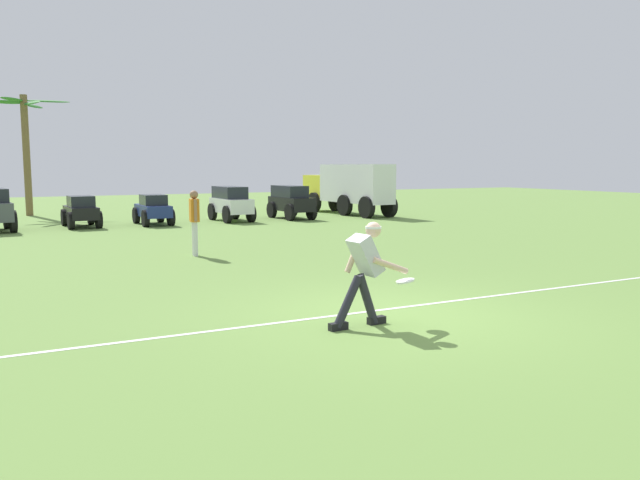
{
  "coord_description": "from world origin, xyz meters",
  "views": [
    {
      "loc": [
        -4.94,
        -7.36,
        2.14
      ],
      "look_at": [
        -0.25,
        1.9,
        0.9
      ],
      "focal_mm": 35.0,
      "sensor_mm": 36.0,
      "label": 1
    }
  ],
  "objects_px": {
    "frisbee_thrower": "(365,268)",
    "frisbee_in_flight": "(405,281)",
    "parked_car_slot_d": "(153,209)",
    "parked_car_slot_e": "(231,202)",
    "parked_car_slot_f": "(291,201)",
    "teammate_near_sideline": "(194,217)",
    "palm_tree_left_of_centre": "(26,140)",
    "box_truck": "(349,186)",
    "parked_car_slot_c": "(81,211)"
  },
  "relations": [
    {
      "from": "frisbee_thrower",
      "to": "palm_tree_left_of_centre",
      "type": "bearing_deg",
      "value": 98.22
    },
    {
      "from": "frisbee_in_flight",
      "to": "parked_car_slot_d",
      "type": "relative_size",
      "value": 0.15
    },
    {
      "from": "frisbee_thrower",
      "to": "frisbee_in_flight",
      "type": "relative_size",
      "value": 4.23
    },
    {
      "from": "teammate_near_sideline",
      "to": "parked_car_slot_d",
      "type": "bearing_deg",
      "value": 84.47
    },
    {
      "from": "frisbee_in_flight",
      "to": "teammate_near_sideline",
      "type": "bearing_deg",
      "value": 95.7
    },
    {
      "from": "parked_car_slot_e",
      "to": "parked_car_slot_f",
      "type": "height_order",
      "value": "same"
    },
    {
      "from": "teammate_near_sideline",
      "to": "parked_car_slot_e",
      "type": "distance_m",
      "value": 9.5
    },
    {
      "from": "frisbee_in_flight",
      "to": "box_truck",
      "type": "height_order",
      "value": "box_truck"
    },
    {
      "from": "frisbee_thrower",
      "to": "box_truck",
      "type": "distance_m",
      "value": 19.51
    },
    {
      "from": "parked_car_slot_d",
      "to": "frisbee_thrower",
      "type": "bearing_deg",
      "value": -92.16
    },
    {
      "from": "parked_car_slot_e",
      "to": "parked_car_slot_d",
      "type": "bearing_deg",
      "value": -176.72
    },
    {
      "from": "teammate_near_sideline",
      "to": "parked_car_slot_e",
      "type": "bearing_deg",
      "value": 66.08
    },
    {
      "from": "parked_car_slot_c",
      "to": "parked_car_slot_d",
      "type": "relative_size",
      "value": 1.01
    },
    {
      "from": "frisbee_in_flight",
      "to": "parked_car_slot_d",
      "type": "distance_m",
      "value": 16.14
    },
    {
      "from": "parked_car_slot_d",
      "to": "parked_car_slot_f",
      "type": "relative_size",
      "value": 0.91
    },
    {
      "from": "parked_car_slot_e",
      "to": "box_truck",
      "type": "height_order",
      "value": "box_truck"
    },
    {
      "from": "frisbee_thrower",
      "to": "parked_car_slot_f",
      "type": "xyz_separation_m",
      "value": [
        6.15,
        16.08,
        -0.07
      ]
    },
    {
      "from": "parked_car_slot_f",
      "to": "palm_tree_left_of_centre",
      "type": "height_order",
      "value": "palm_tree_left_of_centre"
    },
    {
      "from": "parked_car_slot_d",
      "to": "parked_car_slot_f",
      "type": "distance_m",
      "value": 5.55
    },
    {
      "from": "palm_tree_left_of_centre",
      "to": "frisbee_thrower",
      "type": "bearing_deg",
      "value": -81.78
    },
    {
      "from": "parked_car_slot_c",
      "to": "box_truck",
      "type": "distance_m",
      "value": 11.32
    },
    {
      "from": "parked_car_slot_c",
      "to": "frisbee_thrower",
      "type": "bearing_deg",
      "value": -83.49
    },
    {
      "from": "parked_car_slot_e",
      "to": "palm_tree_left_of_centre",
      "type": "relative_size",
      "value": 0.47
    },
    {
      "from": "parked_car_slot_d",
      "to": "teammate_near_sideline",
      "type": "bearing_deg",
      "value": -95.53
    },
    {
      "from": "frisbee_thrower",
      "to": "palm_tree_left_of_centre",
      "type": "distance_m",
      "value": 22.95
    },
    {
      "from": "parked_car_slot_d",
      "to": "box_truck",
      "type": "relative_size",
      "value": 0.37
    },
    {
      "from": "frisbee_in_flight",
      "to": "parked_car_slot_c",
      "type": "bearing_deg",
      "value": 98.32
    },
    {
      "from": "parked_car_slot_c",
      "to": "parked_car_slot_e",
      "type": "distance_m",
      "value": 5.48
    },
    {
      "from": "teammate_near_sideline",
      "to": "parked_car_slot_d",
      "type": "relative_size",
      "value": 0.7
    },
    {
      "from": "parked_car_slot_d",
      "to": "parked_car_slot_f",
      "type": "bearing_deg",
      "value": 1.04
    },
    {
      "from": "parked_car_slot_c",
      "to": "box_truck",
      "type": "relative_size",
      "value": 0.38
    },
    {
      "from": "parked_car_slot_c",
      "to": "box_truck",
      "type": "height_order",
      "value": "box_truck"
    },
    {
      "from": "parked_car_slot_d",
      "to": "parked_car_slot_f",
      "type": "height_order",
      "value": "parked_car_slot_f"
    },
    {
      "from": "parked_car_slot_c",
      "to": "parked_car_slot_f",
      "type": "relative_size",
      "value": 0.92
    },
    {
      "from": "parked_car_slot_d",
      "to": "parked_car_slot_c",
      "type": "bearing_deg",
      "value": 174.98
    },
    {
      "from": "parked_car_slot_f",
      "to": "box_truck",
      "type": "relative_size",
      "value": 0.41
    },
    {
      "from": "frisbee_thrower",
      "to": "frisbee_in_flight",
      "type": "distance_m",
      "value": 0.6
    },
    {
      "from": "frisbee_in_flight",
      "to": "parked_car_slot_f",
      "type": "relative_size",
      "value": 0.14
    },
    {
      "from": "palm_tree_left_of_centre",
      "to": "parked_car_slot_f",
      "type": "bearing_deg",
      "value": -34.63
    },
    {
      "from": "parked_car_slot_c",
      "to": "parked_car_slot_f",
      "type": "distance_m",
      "value": 8.01
    },
    {
      "from": "frisbee_thrower",
      "to": "parked_car_slot_e",
      "type": "xyz_separation_m",
      "value": [
        3.63,
        16.16,
        -0.07
      ]
    },
    {
      "from": "box_truck",
      "to": "parked_car_slot_f",
      "type": "bearing_deg",
      "value": -163.01
    },
    {
      "from": "frisbee_in_flight",
      "to": "parked_car_slot_d",
      "type": "height_order",
      "value": "parked_car_slot_d"
    },
    {
      "from": "teammate_near_sideline",
      "to": "palm_tree_left_of_centre",
      "type": "bearing_deg",
      "value": 101.39
    },
    {
      "from": "parked_car_slot_f",
      "to": "box_truck",
      "type": "height_order",
      "value": "box_truck"
    },
    {
      "from": "teammate_near_sideline",
      "to": "palm_tree_left_of_centre",
      "type": "height_order",
      "value": "palm_tree_left_of_centre"
    },
    {
      "from": "frisbee_in_flight",
      "to": "box_truck",
      "type": "xyz_separation_m",
      "value": [
        8.88,
        17.24,
        0.64
      ]
    },
    {
      "from": "parked_car_slot_d",
      "to": "parked_car_slot_e",
      "type": "distance_m",
      "value": 3.04
    },
    {
      "from": "teammate_near_sideline",
      "to": "parked_car_slot_d",
      "type": "height_order",
      "value": "teammate_near_sideline"
    },
    {
      "from": "frisbee_thrower",
      "to": "parked_car_slot_f",
      "type": "bearing_deg",
      "value": 69.06
    }
  ]
}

